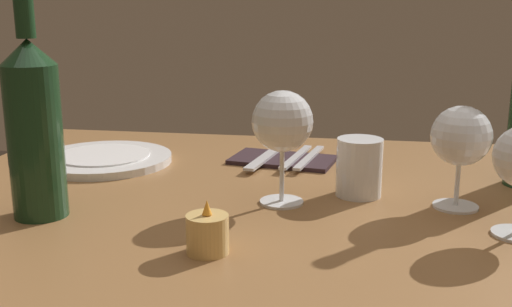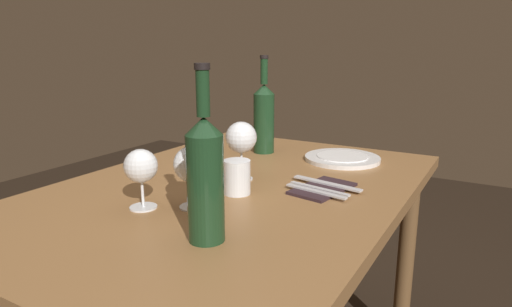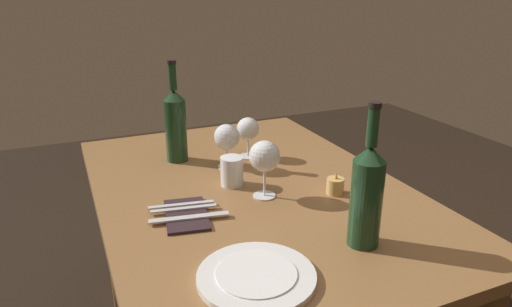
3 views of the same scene
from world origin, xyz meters
The scene contains 13 objects.
dining_table centered at (0.00, 0.00, 0.65)m, with size 1.30×0.90×0.74m.
wine_glass_left centered at (0.07, 0.01, 0.86)m, with size 0.09×0.09×0.17m.
wine_glass_right centered at (-0.25, 0.09, 0.84)m, with size 0.08×0.08×0.15m.
wine_glass_centre centered at (-0.19, -0.01, 0.85)m, with size 0.09×0.09×0.15m.
wine_bottle centered at (-0.32, -0.15, 0.87)m, with size 0.07×0.07×0.35m.
wine_bottle_second centered at (0.40, 0.12, 0.87)m, with size 0.08×0.08×0.35m.
water_tumbler centered at (-0.04, -0.05, 0.78)m, with size 0.07×0.07×0.09m.
votive_candle centered at (0.14, 0.21, 0.76)m, with size 0.05×0.05×0.07m.
dinner_plate centered at (0.43, -0.17, 0.75)m, with size 0.25×0.25×0.02m.
folded_napkin centered at (0.10, -0.23, 0.74)m, with size 0.21×0.14×0.01m.
fork_inner centered at (0.07, -0.23, 0.75)m, with size 0.05×0.18×0.00m.
fork_outer centered at (0.05, -0.23, 0.75)m, with size 0.05×0.18×0.00m.
table_knife centered at (0.13, -0.23, 0.75)m, with size 0.06×0.21×0.00m.
Camera 3 is at (1.18, -0.50, 1.33)m, focal length 32.28 mm.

